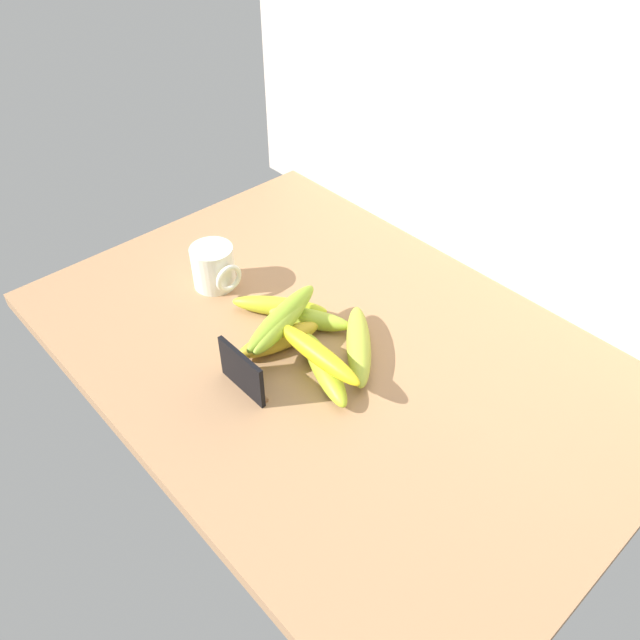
% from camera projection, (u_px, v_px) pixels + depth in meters
% --- Properties ---
extents(counter_top, '(1.10, 0.76, 0.03)m').
position_uv_depth(counter_top, '(331.00, 353.00, 1.15)').
color(counter_top, '#A87B54').
rests_on(counter_top, ground).
extents(back_wall, '(1.30, 0.02, 0.70)m').
position_uv_depth(back_wall, '(492.00, 116.00, 1.13)').
color(back_wall, beige).
rests_on(back_wall, ground).
extents(chalkboard_sign, '(0.11, 0.02, 0.08)m').
position_uv_depth(chalkboard_sign, '(242.00, 373.00, 1.04)').
color(chalkboard_sign, black).
rests_on(chalkboard_sign, counter_top).
extents(coffee_mug, '(0.10, 0.09, 0.09)m').
position_uv_depth(coffee_mug, '(214.00, 267.00, 1.25)').
color(coffee_mug, white).
rests_on(coffee_mug, counter_top).
extents(banana_0, '(0.18, 0.11, 0.04)m').
position_uv_depth(banana_0, '(324.00, 369.00, 1.07)').
color(banana_0, '#A9C32A').
rests_on(banana_0, counter_top).
extents(banana_1, '(0.07, 0.16, 0.04)m').
position_uv_depth(banana_1, '(279.00, 340.00, 1.13)').
color(banana_1, gold).
rests_on(banana_1, counter_top).
extents(banana_2, '(0.15, 0.12, 0.04)m').
position_uv_depth(banana_2, '(309.00, 319.00, 1.17)').
color(banana_2, '#A3BE37').
rests_on(banana_2, counter_top).
extents(banana_3, '(0.18, 0.17, 0.04)m').
position_uv_depth(banana_3, '(359.00, 345.00, 1.11)').
color(banana_3, '#A3B438').
rests_on(banana_3, counter_top).
extents(banana_4, '(0.17, 0.14, 0.04)m').
position_uv_depth(banana_4, '(279.00, 306.00, 1.20)').
color(banana_4, gold).
rests_on(banana_4, counter_top).
extents(banana_5, '(0.09, 0.18, 0.04)m').
position_uv_depth(banana_5, '(282.00, 322.00, 1.10)').
color(banana_5, '#94B632').
rests_on(banana_5, banana_1).
extents(banana_6, '(0.20, 0.04, 0.03)m').
position_uv_depth(banana_6, '(317.00, 353.00, 1.05)').
color(banana_6, yellow).
rests_on(banana_6, banana_0).
extents(banana_7, '(0.10, 0.21, 0.04)m').
position_uv_depth(banana_7, '(282.00, 318.00, 1.11)').
color(banana_7, '#8DB52D').
rests_on(banana_7, banana_1).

